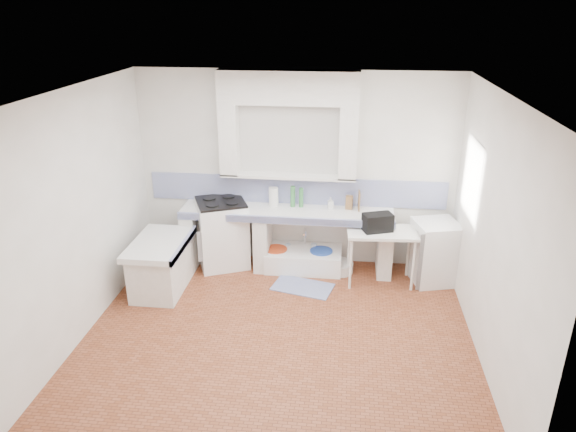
# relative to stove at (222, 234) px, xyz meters

# --- Properties ---
(floor) EXTENTS (4.50, 4.50, 0.00)m
(floor) POSITION_rel_stove_xyz_m (1.05, -1.70, -0.48)
(floor) COLOR brown
(floor) RESTS_ON ground
(ceiling) EXTENTS (4.50, 4.50, 0.00)m
(ceiling) POSITION_rel_stove_xyz_m (1.05, -1.70, 2.32)
(ceiling) COLOR white
(ceiling) RESTS_ON ground
(wall_back) EXTENTS (4.50, 0.00, 4.50)m
(wall_back) POSITION_rel_stove_xyz_m (1.05, 0.30, 0.92)
(wall_back) COLOR white
(wall_back) RESTS_ON ground
(wall_front) EXTENTS (4.50, 0.00, 4.50)m
(wall_front) POSITION_rel_stove_xyz_m (1.05, -3.70, 0.92)
(wall_front) COLOR white
(wall_front) RESTS_ON ground
(wall_left) EXTENTS (0.00, 4.50, 4.50)m
(wall_left) POSITION_rel_stove_xyz_m (-1.20, -1.70, 0.92)
(wall_left) COLOR white
(wall_left) RESTS_ON ground
(wall_right) EXTENTS (0.00, 4.50, 4.50)m
(wall_right) POSITION_rel_stove_xyz_m (3.30, -1.70, 0.92)
(wall_right) COLOR white
(wall_right) RESTS_ON ground
(alcove_mass) EXTENTS (1.90, 0.25, 0.45)m
(alcove_mass) POSITION_rel_stove_xyz_m (0.95, 0.17, 2.09)
(alcove_mass) COLOR white
(alcove_mass) RESTS_ON ground
(window_frame) EXTENTS (0.35, 0.86, 1.06)m
(window_frame) POSITION_rel_stove_xyz_m (3.47, -0.50, 1.12)
(window_frame) COLOR #391F12
(window_frame) RESTS_ON ground
(lace_valance) EXTENTS (0.01, 0.84, 0.24)m
(lace_valance) POSITION_rel_stove_xyz_m (3.33, -0.50, 1.50)
(lace_valance) COLOR white
(lace_valance) RESTS_ON ground
(counter_slab) EXTENTS (3.00, 0.60, 0.08)m
(counter_slab) POSITION_rel_stove_xyz_m (0.95, -0.00, 0.38)
(counter_slab) COLOR white
(counter_slab) RESTS_ON ground
(counter_lip) EXTENTS (3.00, 0.04, 0.10)m
(counter_lip) POSITION_rel_stove_xyz_m (0.95, -0.28, 0.38)
(counter_lip) COLOR navy
(counter_lip) RESTS_ON ground
(counter_pier_left) EXTENTS (0.20, 0.55, 0.82)m
(counter_pier_left) POSITION_rel_stove_xyz_m (-0.45, -0.00, -0.07)
(counter_pier_left) COLOR white
(counter_pier_left) RESTS_ON ground
(counter_pier_mid) EXTENTS (0.20, 0.55, 0.82)m
(counter_pier_mid) POSITION_rel_stove_xyz_m (0.60, -0.00, -0.07)
(counter_pier_mid) COLOR white
(counter_pier_mid) RESTS_ON ground
(counter_pier_right) EXTENTS (0.20, 0.55, 0.82)m
(counter_pier_right) POSITION_rel_stove_xyz_m (2.35, -0.00, -0.07)
(counter_pier_right) COLOR white
(counter_pier_right) RESTS_ON ground
(peninsula_top) EXTENTS (0.70, 1.10, 0.08)m
(peninsula_top) POSITION_rel_stove_xyz_m (-0.65, -0.80, 0.18)
(peninsula_top) COLOR white
(peninsula_top) RESTS_ON ground
(peninsula_base) EXTENTS (0.60, 1.00, 0.62)m
(peninsula_base) POSITION_rel_stove_xyz_m (-0.65, -0.80, -0.17)
(peninsula_base) COLOR white
(peninsula_base) RESTS_ON ground
(peninsula_lip) EXTENTS (0.04, 1.10, 0.10)m
(peninsula_lip) POSITION_rel_stove_xyz_m (-0.32, -0.80, 0.18)
(peninsula_lip) COLOR navy
(peninsula_lip) RESTS_ON ground
(backsplash) EXTENTS (4.27, 0.03, 0.40)m
(backsplash) POSITION_rel_stove_xyz_m (1.05, 0.28, 0.62)
(backsplash) COLOR navy
(backsplash) RESTS_ON ground
(stove) EXTENTS (0.89, 0.88, 0.97)m
(stove) POSITION_rel_stove_xyz_m (0.00, 0.00, 0.00)
(stove) COLOR white
(stove) RESTS_ON ground
(sink) EXTENTS (1.09, 0.59, 0.26)m
(sink) POSITION_rel_stove_xyz_m (1.20, -0.00, -0.35)
(sink) COLOR white
(sink) RESTS_ON ground
(side_table) EXTENTS (0.96, 0.57, 0.04)m
(side_table) POSITION_rel_stove_xyz_m (2.28, -0.29, -0.10)
(side_table) COLOR white
(side_table) RESTS_ON ground
(fridge) EXTENTS (0.69, 0.69, 0.87)m
(fridge) POSITION_rel_stove_xyz_m (3.02, -0.16, -0.05)
(fridge) COLOR white
(fridge) RESTS_ON ground
(bucket_red) EXTENTS (0.35, 0.35, 0.30)m
(bucket_red) POSITION_rel_stove_xyz_m (0.80, -0.03, -0.33)
(bucket_red) COLOR #D54219
(bucket_red) RESTS_ON ground
(bucket_orange) EXTENTS (0.30, 0.30, 0.27)m
(bucket_orange) POSITION_rel_stove_xyz_m (1.17, -0.11, -0.35)
(bucket_orange) COLOR #C37F2A
(bucket_orange) RESTS_ON ground
(bucket_blue) EXTENTS (0.41, 0.41, 0.31)m
(bucket_blue) POSITION_rel_stove_xyz_m (1.45, -0.02, -0.33)
(bucket_blue) COLOR blue
(bucket_blue) RESTS_ON ground
(basin_white) EXTENTS (0.45, 0.45, 0.15)m
(basin_white) POSITION_rel_stove_xyz_m (1.73, -0.06, -0.41)
(basin_white) COLOR white
(basin_white) RESTS_ON ground
(water_bottle_a) EXTENTS (0.10, 0.10, 0.30)m
(water_bottle_a) POSITION_rel_stove_xyz_m (0.95, 0.15, -0.33)
(water_bottle_a) COLOR silver
(water_bottle_a) RESTS_ON ground
(water_bottle_b) EXTENTS (0.10, 0.10, 0.32)m
(water_bottle_b) POSITION_rel_stove_xyz_m (1.34, 0.15, -0.32)
(water_bottle_b) COLOR silver
(water_bottle_b) RESTS_ON ground
(black_bag) EXTENTS (0.44, 0.34, 0.24)m
(black_bag) POSITION_rel_stove_xyz_m (2.21, -0.30, 0.41)
(black_bag) COLOR black
(black_bag) RESTS_ON side_table
(green_bottle_a) EXTENTS (0.09, 0.09, 0.31)m
(green_bottle_a) POSITION_rel_stove_xyz_m (1.02, 0.15, 0.57)
(green_bottle_a) COLOR #357B3E
(green_bottle_a) RESTS_ON counter_slab
(green_bottle_b) EXTENTS (0.07, 0.07, 0.28)m
(green_bottle_b) POSITION_rel_stove_xyz_m (1.14, 0.15, 0.56)
(green_bottle_b) COLOR #357B3E
(green_bottle_b) RESTS_ON counter_slab
(knife_block) EXTENTS (0.10, 0.09, 0.19)m
(knife_block) POSITION_rel_stove_xyz_m (1.82, 0.15, 0.51)
(knife_block) COLOR olive
(knife_block) RESTS_ON counter_slab
(cutting_board) EXTENTS (0.03, 0.19, 0.27)m
(cutting_board) POSITION_rel_stove_xyz_m (1.96, 0.14, 0.55)
(cutting_board) COLOR olive
(cutting_board) RESTS_ON counter_slab
(paper_towel) EXTENTS (0.14, 0.14, 0.27)m
(paper_towel) POSITION_rel_stove_xyz_m (0.74, 0.15, 0.55)
(paper_towel) COLOR white
(paper_towel) RESTS_ON counter_slab
(soap_bottle) EXTENTS (0.09, 0.09, 0.17)m
(soap_bottle) POSITION_rel_stove_xyz_m (1.56, 0.12, 0.50)
(soap_bottle) COLOR white
(soap_bottle) RESTS_ON counter_slab
(rug) EXTENTS (0.89, 0.64, 0.01)m
(rug) POSITION_rel_stove_xyz_m (1.24, -0.58, -0.48)
(rug) COLOR #394597
(rug) RESTS_ON ground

